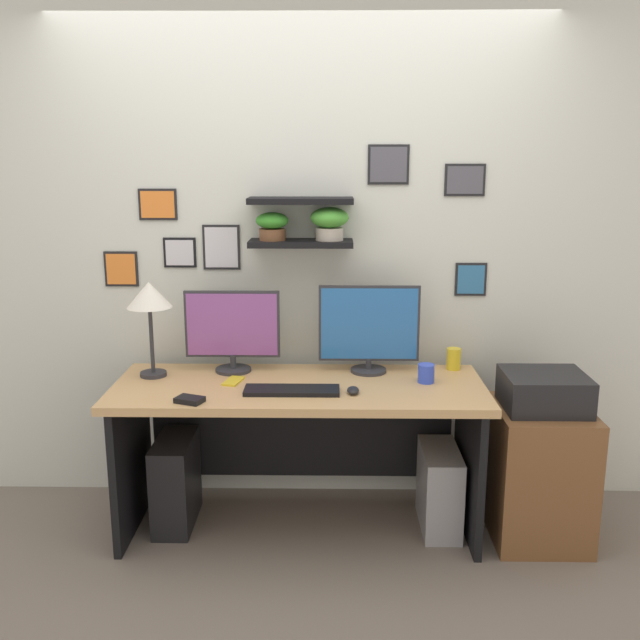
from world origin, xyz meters
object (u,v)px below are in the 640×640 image
at_px(desk_lamp, 149,300).
at_px(printer, 544,391).
at_px(computer_mouse, 353,390).
at_px(cell_phone, 233,381).
at_px(scissors_tray, 190,400).
at_px(computer_tower_right, 439,489).
at_px(computer_tower_left, 176,481).
at_px(desk, 300,420).
at_px(monitor_right, 369,328).
at_px(drawer_cabinet, 538,472).
at_px(monitor_left, 232,329).
at_px(coffee_mug, 426,373).
at_px(water_cup, 454,359).
at_px(keyboard, 292,390).

height_order(desk_lamp, printer, desk_lamp).
distance_m(computer_mouse, desk_lamp, 1.08).
relative_size(computer_mouse, cell_phone, 0.64).
bearing_deg(scissors_tray, computer_tower_right, 13.46).
xyz_separation_m(scissors_tray, computer_tower_left, (-0.15, 0.30, -0.54)).
height_order(printer, computer_tower_left, printer).
distance_m(desk, computer_mouse, 0.38).
bearing_deg(cell_phone, computer_mouse, -2.30).
relative_size(scissors_tray, computer_tower_right, 0.29).
height_order(desk_lamp, cell_phone, desk_lamp).
relative_size(computer_mouse, desk_lamp, 0.19).
height_order(scissors_tray, computer_tower_left, scissors_tray).
bearing_deg(desk_lamp, monitor_right, 4.94).
relative_size(cell_phone, drawer_cabinet, 0.21).
bearing_deg(desk, computer_tower_left, -177.97).
height_order(monitor_left, cell_phone, monitor_left).
distance_m(cell_phone, drawer_cabinet, 1.54).
xyz_separation_m(computer_mouse, coffee_mug, (0.36, 0.17, 0.03)).
distance_m(monitor_right, computer_tower_right, 0.87).
bearing_deg(scissors_tray, coffee_mug, 15.62).
bearing_deg(desk_lamp, drawer_cabinet, -5.27).
bearing_deg(scissors_tray, monitor_right, 30.34).
height_order(monitor_right, water_cup, monitor_right).
bearing_deg(desk_lamp, computer_mouse, -14.38).
height_order(monitor_left, computer_tower_right, monitor_left).
bearing_deg(scissors_tray, monitor_left, 74.68).
xyz_separation_m(cell_phone, scissors_tray, (-0.15, -0.29, 0.01)).
relative_size(desk, computer_tower_right, 4.34).
xyz_separation_m(keyboard, printer, (1.18, 0.07, -0.02)).
distance_m(monitor_left, keyboard, 0.50).
xyz_separation_m(coffee_mug, water_cup, (0.17, 0.22, 0.01)).
xyz_separation_m(keyboard, computer_tower_right, (0.72, 0.14, -0.56)).
xyz_separation_m(computer_mouse, computer_tower_left, (-0.88, 0.16, -0.54)).
height_order(cell_phone, scissors_tray, scissors_tray).
bearing_deg(water_cup, computer_tower_left, -170.80).
distance_m(scissors_tray, printer, 1.64).
relative_size(desk, printer, 4.68).
relative_size(water_cup, drawer_cabinet, 0.17).
bearing_deg(monitor_left, water_cup, 2.29).
distance_m(printer, computer_tower_left, 1.85).
xyz_separation_m(desk, monitor_right, (0.34, 0.16, 0.43)).
xyz_separation_m(water_cup, printer, (0.37, -0.31, -0.07)).
relative_size(monitor_right, computer_tower_left, 1.12).
bearing_deg(monitor_left, keyboard, -46.71).
bearing_deg(computer_tower_left, desk_lamp, 139.87).
bearing_deg(keyboard, coffee_mug, 14.10).
height_order(coffee_mug, printer, coffee_mug).
xyz_separation_m(keyboard, computer_mouse, (0.28, -0.01, 0.01)).
height_order(monitor_left, desk_lamp, desk_lamp).
xyz_separation_m(desk, computer_tower_right, (0.69, -0.04, -0.34)).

